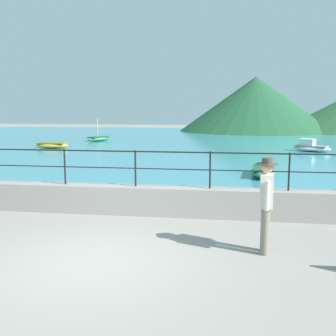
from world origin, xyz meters
TOP-DOWN VIEW (x-y plane):
  - ground_plane at (0.00, 0.00)m, footprint 120.00×120.00m
  - promenade_wall at (0.00, 3.20)m, footprint 20.00×0.56m
  - railing at (0.00, 3.20)m, footprint 18.44×0.04m
  - lake_water at (0.00, 25.84)m, footprint 64.00×44.32m
  - hill_main at (5.48, 41.31)m, footprint 17.84×17.84m
  - person_walking at (2.94, 0.88)m, footprint 0.38×0.57m
  - boat_0 at (7.30, 18.58)m, footprint 2.45×1.89m
  - boat_1 at (-9.16, 18.17)m, footprint 2.36×1.07m
  - boat_2 at (-8.01, 24.28)m, footprint 1.86×2.46m
  - boat_3 at (3.63, 9.05)m, footprint 1.11×2.37m

SIDE VIEW (x-z plane):
  - ground_plane at x=0.00m, z-range 0.00..0.00m
  - lake_water at x=0.00m, z-range 0.00..0.06m
  - boat_1 at x=-9.16m, z-range 0.08..0.44m
  - boat_3 at x=3.63m, z-range 0.08..0.44m
  - boat_2 at x=-8.01m, z-range -0.63..1.15m
  - boat_0 at x=7.30m, z-range -0.05..0.71m
  - promenade_wall at x=0.00m, z-range 0.00..0.70m
  - person_walking at x=2.94m, z-range 0.10..1.85m
  - railing at x=0.00m, z-range 0.87..1.77m
  - hill_main at x=5.48m, z-range 0.00..6.38m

